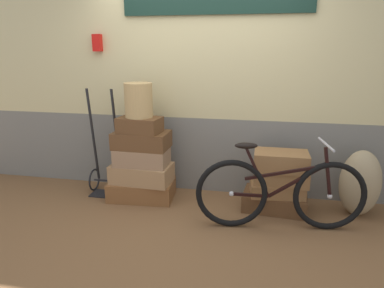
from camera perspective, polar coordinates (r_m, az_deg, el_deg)
name	(u,v)px	position (r m, az deg, el deg)	size (l,w,h in m)	color
ground	(186,219)	(3.86, -1.01, -12.16)	(8.76, 5.20, 0.06)	brown
station_building	(201,78)	(4.26, 1.53, 10.76)	(6.76, 0.74, 2.80)	slate
suitcase_0	(142,189)	(4.28, -8.19, -7.33)	(0.76, 0.46, 0.22)	brown
suitcase_1	(142,173)	(4.17, -8.20, -4.74)	(0.70, 0.39, 0.22)	#9E754C
suitcase_2	(142,157)	(4.10, -8.16, -2.04)	(0.60, 0.37, 0.20)	#937051
suitcase_3	(142,140)	(4.06, -8.23, 0.67)	(0.63, 0.39, 0.19)	brown
suitcase_4	(140,125)	(3.99, -8.55, 3.10)	(0.47, 0.30, 0.17)	brown
suitcase_5	(275,201)	(4.07, 13.35, -9.03)	(0.69, 0.43, 0.19)	brown
suitcase_6	(277,189)	(3.97, 13.71, -7.10)	(0.57, 0.33, 0.14)	olive
suitcase_7	(281,176)	(3.92, 14.37, -5.12)	(0.57, 0.34, 0.15)	olive
suitcase_8	(281,161)	(3.86, 14.35, -2.70)	(0.57, 0.35, 0.20)	olive
wicker_basket	(139,100)	(3.97, -8.73, 7.10)	(0.31, 0.31, 0.38)	tan
luggage_trolley	(106,168)	(4.47, -13.84, -3.90)	(0.39, 0.36, 1.30)	black
burlap_sack	(360,183)	(4.15, 25.77, -5.80)	(0.42, 0.36, 0.73)	#9E8966
bicycle	(280,193)	(3.57, 14.18, -7.81)	(1.66, 0.46, 0.90)	black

